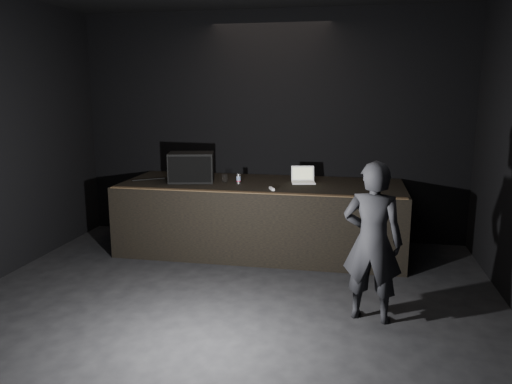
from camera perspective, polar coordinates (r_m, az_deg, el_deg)
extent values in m
plane|color=black|center=(4.94, -5.33, -16.28)|extent=(7.00, 7.00, 0.00)
cube|color=black|center=(7.81, 1.67, 7.46)|extent=(6.00, 0.10, 3.50)
cube|color=black|center=(7.26, 0.62, -2.86)|extent=(4.00, 1.50, 1.00)
cube|color=brown|center=(6.47, -0.50, -0.04)|extent=(3.92, 0.10, 0.01)
cube|color=black|center=(7.30, -7.41, 2.84)|extent=(0.72, 0.58, 0.42)
cube|color=black|center=(7.07, -7.58, 2.55)|extent=(0.59, 0.15, 0.36)
cylinder|color=black|center=(7.62, -10.79, 1.54)|extent=(0.71, 0.53, 0.02)
cube|color=white|center=(7.18, 5.44, 1.08)|extent=(0.37, 0.28, 0.02)
cube|color=silver|center=(7.17, 5.44, 1.15)|extent=(0.30, 0.18, 0.00)
cube|color=white|center=(7.30, 5.35, 2.16)|extent=(0.34, 0.13, 0.21)
cube|color=#CC7F3C|center=(7.29, 5.36, 2.15)|extent=(0.29, 0.10, 0.17)
cylinder|color=silver|center=(7.10, -2.01, 1.53)|extent=(0.06, 0.06, 0.14)
cylinder|color=navy|center=(7.10, -2.01, 1.56)|extent=(0.06, 0.06, 0.06)
cylinder|color=#B91131|center=(7.10, -2.01, 1.28)|extent=(0.06, 0.06, 0.01)
cylinder|color=white|center=(7.25, -3.59, 1.61)|extent=(0.09, 0.09, 0.11)
cube|color=white|center=(6.67, 1.82, 0.38)|extent=(0.10, 0.17, 0.03)
imported|color=black|center=(5.13, 13.16, -5.58)|extent=(0.66, 0.50, 1.64)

